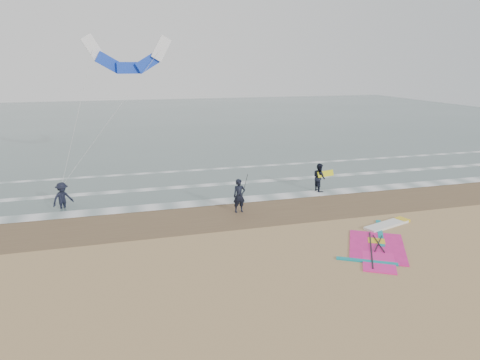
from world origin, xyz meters
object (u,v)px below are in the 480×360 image
object	(u,v)px
windsurf_rig	(381,240)
person_walking	(319,177)
person_wading	(62,193)
surf_kite	(128,58)
person_standing	(239,196)

from	to	relation	value
windsurf_rig	person_walking	xyz separation A→B (m)	(0.78, 8.39, 0.90)
person_wading	surf_kite	bearing A→B (deg)	11.12
windsurf_rig	person_walking	size ratio (longest dim) A/B	3.19
person_wading	person_walking	bearing A→B (deg)	-38.85
windsurf_rig	person_standing	bearing A→B (deg)	132.92
person_walking	person_wading	xyz separation A→B (m)	(-15.87, 0.71, 0.03)
person_walking	person_wading	world-z (taller)	person_wading
windsurf_rig	surf_kite	bearing A→B (deg)	128.01
person_walking	surf_kite	size ratio (longest dim) A/B	0.21
person_wading	person_standing	bearing A→B (deg)	-55.09
person_walking	person_wading	distance (m)	15.88
windsurf_rig	person_walking	bearing A→B (deg)	84.72
person_walking	surf_kite	bearing A→B (deg)	59.29
person_standing	surf_kite	world-z (taller)	surf_kite
person_standing	surf_kite	bearing A→B (deg)	120.87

